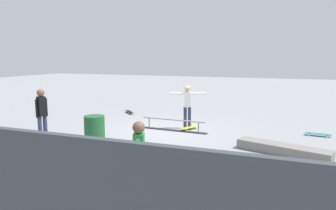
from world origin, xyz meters
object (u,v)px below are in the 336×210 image
Objects in this scene: skateboard_main at (190,128)px; loose_skateboard_teal at (318,134)px; skate_ledge at (283,149)px; skater_main at (187,104)px; bystander_black_shirt at (42,113)px; bystander_green_shirt at (139,160)px; loose_skateboard_natural at (18,133)px; grind_rail at (173,126)px; loose_skateboard_black at (129,112)px; trash_bin at (95,130)px.

loose_skateboard_teal is at bearing 123.88° from skateboard_main.
skater_main reaches higher than skate_ledge.
bystander_black_shirt is at bearing 31.39° from loose_skateboard_teal.
bystander_green_shirt reaches higher than skate_ledge.
skate_ledge reaches higher than loose_skateboard_natural.
skate_ledge is at bearing 160.55° from grind_rail.
loose_skateboard_black is (4.56, -8.20, -0.81)m from bystander_green_shirt.
trash_bin is at bearing 10.58° from skate_ledge.
trash_bin reaches higher than skate_ledge.
skater_main reaches higher than skateboard_main.
loose_skateboard_natural is at bearing 0.62° from trash_bin.
loose_skateboard_black is 5.26m from trash_bin.
trash_bin is (-3.04, -0.03, 0.36)m from loose_skateboard_natural.
loose_skateboard_teal is 0.93× the size of trash_bin.
loose_skateboard_natural is (6.10, -3.14, -0.81)m from bystander_green_shirt.
skater_main is 6.27m from bystander_green_shirt.
bystander_green_shirt is (-1.47, 5.70, 0.70)m from grind_rail.
bystander_black_shirt is (3.72, 3.28, 0.86)m from skateboard_main.
bystander_green_shirt is at bearing 80.63° from skater_main.
trash_bin is (6.39, 3.50, 0.36)m from loose_skateboard_teal.
grind_rail is 5.29m from loose_skateboard_natural.
grind_rail is at bearing 16.93° from loose_skateboard_teal.
trash_bin is (2.11, 2.88, 0.36)m from skateboard_main.
trash_bin is (3.06, -3.17, -0.44)m from bystander_green_shirt.
grind_rail is 3.98m from loose_skateboard_black.
loose_skateboard_black is at bearing -73.34° from trash_bin.
skate_ledge is 1.55× the size of skater_main.
skate_ledge is 4.81m from bystander_green_shirt.
loose_skateboard_black is (3.09, -2.50, -0.11)m from grind_rail.
trash_bin reaches higher than loose_skateboard_natural.
trash_bin is at bearing 34.17° from loose_skateboard_teal.
skater_main is 4.11m from loose_skateboard_black.
skater_main is at bearing -24.46° from bystander_black_shirt.
skateboard_main is 0.92× the size of trash_bin.
skate_ledge is 5.43m from trash_bin.
skate_ledge is at bearing 129.76° from skater_main.
bystander_black_shirt is (3.21, 2.92, 0.76)m from grind_rail.
skate_ledge reaches higher than skateboard_main.
skate_ledge is 8.44m from loose_skateboard_natural.
bystander_black_shirt is at bearing 24.08° from skater_main.
grind_rail is 2.93× the size of trash_bin.
loose_skateboard_natural is (1.42, -0.36, -0.86)m from bystander_black_shirt.
bystander_black_shirt is 1.89× the size of trash_bin.
skater_main is 1.96× the size of loose_skateboard_teal.
bystander_black_shirt reaches higher than trash_bin.
skate_ledge reaches higher than loose_skateboard_black.
loose_skateboard_teal is (-4.80, -0.98, -0.11)m from grind_rail.
loose_skateboard_natural is (8.37, 1.03, -0.06)m from skate_ledge.
loose_skateboard_teal and loose_skateboard_natural have the same top height.
loose_skateboard_natural is at bearing 43.76° from bystander_green_shirt.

